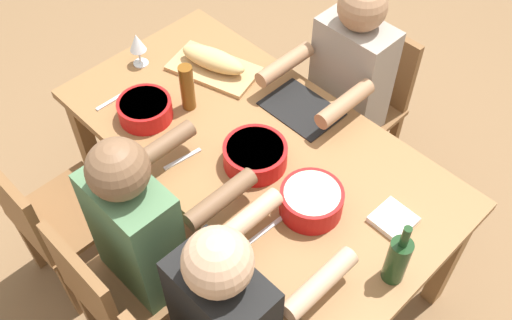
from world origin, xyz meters
The scene contains 21 objects.
ground_plane centered at (0.00, 0.00, 0.00)m, with size 8.00×8.00×0.00m, color brown.
dining_table centered at (0.00, 0.00, 0.65)m, with size 1.71×0.87×0.74m.
diner_far_left centered at (-0.47, 0.57, 0.70)m, with size 0.41×0.53×1.20m.
chair_far_right centered at (0.47, 0.75, 0.48)m, with size 0.40×0.40×0.85m.
chair_near_center centered at (0.00, -0.75, 0.48)m, with size 0.40×0.40×0.85m.
diner_near_center centered at (0.00, -0.57, 0.70)m, with size 0.41×0.53×1.20m.
chair_far_center centered at (0.00, 0.75, 0.48)m, with size 0.40×0.40×0.85m.
diner_far_center centered at (0.00, 0.57, 0.70)m, with size 0.41×0.53×1.20m.
serving_bowl_salad centered at (-0.07, 0.08, 0.79)m, with size 0.25×0.25×0.09m.
serving_bowl_fruit centered at (0.43, 0.23, 0.79)m, with size 0.23×0.23×0.09m.
serving_bowl_pasta centered at (-0.38, 0.09, 0.80)m, with size 0.23×0.23×0.10m.
cutting_board centered at (0.45, -0.17, 0.75)m, with size 0.40×0.22×0.02m, color tan.
bread_loaf centered at (0.45, -0.17, 0.81)m, with size 0.32×0.11×0.09m, color tan.
wine_bottle centered at (-0.76, 0.10, 0.85)m, with size 0.08×0.08×0.29m.
beer_bottle centered at (0.35, 0.06, 0.85)m, with size 0.06×0.06×0.22m, color brown.
wine_glass centered at (0.72, 0.04, 0.86)m, with size 0.08×0.08×0.17m.
fork_far_left centered at (-0.33, 0.27, 0.74)m, with size 0.02×0.17×0.01m, color silver.
fork_far_right centered at (0.61, 0.27, 0.74)m, with size 0.02×0.17×0.01m, color silver.
placemat_near_center centered at (0.00, -0.27, 0.74)m, with size 0.32×0.23×0.01m, color black.
fork_far_center centered at (0.14, 0.27, 0.74)m, with size 0.02×0.17×0.01m, color silver.
napkin_stack centered at (-0.63, -0.09, 0.75)m, with size 0.14×0.14×0.02m, color white.
Camera 1 is at (-1.14, 1.13, 2.54)m, focal length 41.45 mm.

